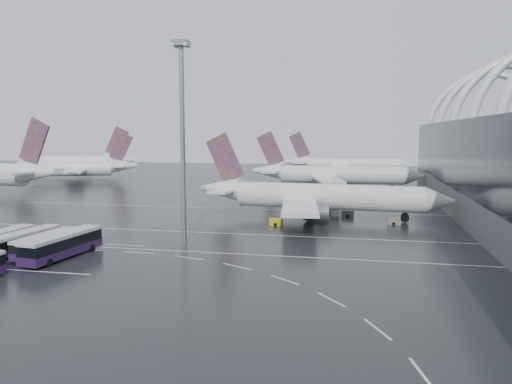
% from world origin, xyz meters
% --- Properties ---
extents(ground, '(420.00, 420.00, 0.00)m').
position_xyz_m(ground, '(0.00, 0.00, 0.00)').
color(ground, black).
rests_on(ground, ground).
extents(lane_marking_near, '(120.00, 0.25, 0.01)m').
position_xyz_m(lane_marking_near, '(0.00, -2.00, 0.01)').
color(lane_marking_near, silver).
rests_on(lane_marking_near, ground).
extents(lane_marking_mid, '(120.00, 0.25, 0.01)m').
position_xyz_m(lane_marking_mid, '(0.00, 12.00, 0.01)').
color(lane_marking_mid, silver).
rests_on(lane_marking_mid, ground).
extents(lane_marking_far, '(120.00, 0.25, 0.01)m').
position_xyz_m(lane_marking_far, '(0.00, 40.00, 0.01)').
color(lane_marking_far, silver).
rests_on(lane_marking_far, ground).
extents(bus_bay_line_north, '(28.00, 0.25, 0.01)m').
position_xyz_m(bus_bay_line_north, '(-24.00, 0.00, 0.01)').
color(bus_bay_line_north, silver).
rests_on(bus_bay_line_north, ground).
extents(airliner_main, '(51.68, 45.17, 17.49)m').
position_xyz_m(airliner_main, '(13.43, 30.87, 4.38)').
color(airliner_main, white).
rests_on(airliner_main, ground).
extents(airliner_gate_b, '(51.88, 46.87, 18.09)m').
position_xyz_m(airliner_gate_b, '(14.34, 83.61, 4.53)').
color(airliner_gate_b, white).
rests_on(airliner_gate_b, ground).
extents(airliner_gate_c, '(50.62, 46.91, 18.11)m').
position_xyz_m(airliner_gate_c, '(17.05, 132.62, 4.53)').
color(airliner_gate_c, white).
rests_on(airliner_gate_c, ground).
extents(jet_remote_mid, '(39.83, 32.49, 18.01)m').
position_xyz_m(jet_remote_mid, '(-76.08, 92.42, 4.65)').
color(jet_remote_mid, white).
rests_on(jet_remote_mid, ground).
extents(jet_remote_far, '(46.00, 37.36, 20.26)m').
position_xyz_m(jet_remote_far, '(-90.35, 113.80, 5.23)').
color(jet_remote_far, white).
rests_on(jet_remote_far, ground).
extents(bus_row_near_a, '(3.54, 12.18, 2.96)m').
position_xyz_m(bus_row_near_a, '(-29.65, -7.20, 1.63)').
color(bus_row_near_a, '#27143F').
rests_on(bus_row_near_a, ground).
extents(bus_row_near_b, '(4.25, 12.69, 3.06)m').
position_xyz_m(bus_row_near_b, '(-25.59, -7.22, 1.68)').
color(bus_row_near_b, '#27143F').
rests_on(bus_row_near_b, ground).
extents(bus_row_near_c, '(3.61, 12.14, 2.95)m').
position_xyz_m(bus_row_near_c, '(-21.69, -7.56, 1.62)').
color(bus_row_near_c, '#27143F').
rests_on(bus_row_near_c, ground).
extents(bus_row_near_d, '(4.70, 14.22, 3.44)m').
position_xyz_m(bus_row_near_d, '(-18.24, -9.03, 1.89)').
color(bus_row_near_d, '#27143F').
rests_on(bus_row_near_d, ground).
extents(floodlight_mast, '(2.38, 2.38, 31.07)m').
position_xyz_m(floodlight_mast, '(-4.38, 2.11, 19.54)').
color(floodlight_mast, gray).
rests_on(floodlight_mast, ground).
extents(gse_cart_belly_b, '(2.52, 1.49, 1.37)m').
position_xyz_m(gse_cart_belly_b, '(19.98, 33.82, 0.69)').
color(gse_cart_belly_b, slate).
rests_on(gse_cart_belly_b, ground).
extents(gse_cart_belly_c, '(2.39, 1.41, 1.30)m').
position_xyz_m(gse_cart_belly_c, '(6.92, 21.34, 0.65)').
color(gse_cart_belly_c, gold).
rests_on(gse_cart_belly_c, ground).
extents(gse_cart_belly_d, '(2.32, 1.37, 1.27)m').
position_xyz_m(gse_cart_belly_d, '(28.77, 26.82, 0.63)').
color(gse_cart_belly_d, slate).
rests_on(gse_cart_belly_d, ground).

